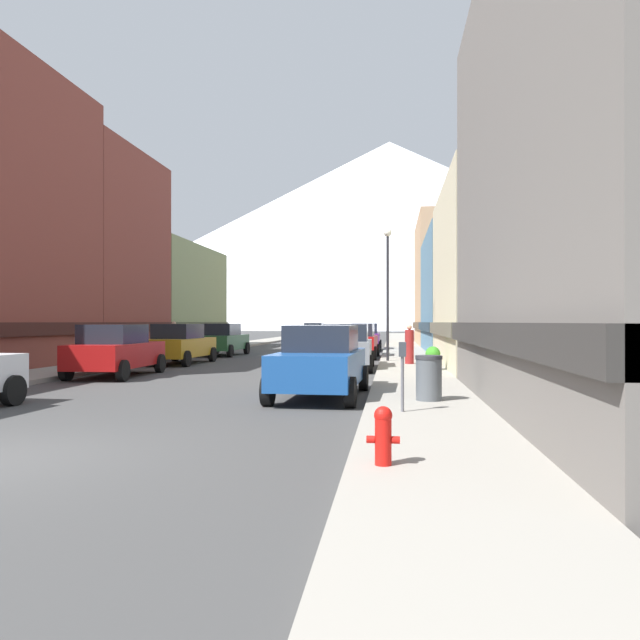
{
  "coord_description": "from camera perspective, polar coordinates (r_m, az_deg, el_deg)",
  "views": [
    {
      "loc": [
        5.56,
        -7.26,
        1.86
      ],
      "look_at": [
        0.77,
        31.94,
        2.0
      ],
      "focal_mm": 33.35,
      "sensor_mm": 36.0,
      "label": 1
    }
  ],
  "objects": [
    {
      "name": "sidewalk_left",
      "position": [
        43.92,
        -8.65,
        -2.53
      ],
      "size": [
        2.5,
        100.0,
        0.15
      ],
      "primitive_type": "cube",
      "color": "gray",
      "rests_on": "ground"
    },
    {
      "name": "sidewalk_right",
      "position": [
        42.3,
        7.9,
        -2.61
      ],
      "size": [
        2.5,
        100.0,
        0.15
      ],
      "primitive_type": "cube",
      "color": "gray",
      "rests_on": "ground"
    },
    {
      "name": "storefront_left_2",
      "position": [
        34.82,
        -23.82,
        5.42
      ],
      "size": [
        9.66,
        8.29,
        10.86
      ],
      "color": "brown",
      "rests_on": "ground"
    },
    {
      "name": "storefront_left_3",
      "position": [
        43.24,
        -15.57,
        1.91
      ],
      "size": [
        7.31,
        11.84,
        7.16
      ],
      "color": "#8C9966",
      "rests_on": "ground"
    },
    {
      "name": "storefront_right_1",
      "position": [
        24.83,
        22.78,
        3.49
      ],
      "size": [
        9.93,
        10.51,
        7.17
      ],
      "color": "beige",
      "rests_on": "ground"
    },
    {
      "name": "storefront_right_2",
      "position": [
        36.17,
        16.97,
        2.19
      ],
      "size": [
        8.98,
        11.89,
        6.98
      ],
      "color": "slate",
      "rests_on": "ground"
    },
    {
      "name": "storefront_right_3",
      "position": [
        48.16,
        14.94,
        3.29
      ],
      "size": [
        9.76,
        11.86,
        9.9
      ],
      "color": "tan",
      "rests_on": "ground"
    },
    {
      "name": "car_left_1",
      "position": [
        21.41,
        -18.99,
        -2.76
      ],
      "size": [
        2.21,
        4.47,
        1.78
      ],
      "color": "#9E1111",
      "rests_on": "ground"
    },
    {
      "name": "car_left_2",
      "position": [
        27.04,
        -13.3,
        -2.23
      ],
      "size": [
        2.18,
        4.45,
        1.78
      ],
      "color": "#B28419",
      "rests_on": "ground"
    },
    {
      "name": "car_left_3",
      "position": [
        33.35,
        -9.34,
        -1.85
      ],
      "size": [
        2.15,
        4.44,
        1.78
      ],
      "color": "#265933",
      "rests_on": "ground"
    },
    {
      "name": "car_right_0",
      "position": [
        14.72,
        0.09,
        -3.94
      ],
      "size": [
        2.21,
        4.47,
        1.78
      ],
      "color": "#19478C",
      "rests_on": "ground"
    },
    {
      "name": "car_right_1",
      "position": [
        23.18,
        2.61,
        -2.57
      ],
      "size": [
        2.13,
        4.43,
        1.78
      ],
      "color": "slate",
      "rests_on": "ground"
    },
    {
      "name": "car_right_2",
      "position": [
        30.62,
        3.67,
        -2.0
      ],
      "size": [
        2.14,
        4.44,
        1.78
      ],
      "color": "#9E1111",
      "rests_on": "ground"
    },
    {
      "name": "car_right_3",
      "position": [
        38.4,
        4.34,
        -1.63
      ],
      "size": [
        2.07,
        4.4,
        1.78
      ],
      "color": "#591E72",
      "rests_on": "ground"
    },
    {
      "name": "car_driving_0",
      "position": [
        54.54,
        -0.58,
        -1.21
      ],
      "size": [
        2.06,
        4.4,
        1.78
      ],
      "color": "black",
      "rests_on": "ground"
    },
    {
      "name": "fire_hydrant_near",
      "position": [
        7.27,
        6.08,
        -10.79
      ],
      "size": [
        0.4,
        0.22,
        0.7
      ],
      "color": "red",
      "rests_on": "sidewalk_right"
    },
    {
      "name": "parking_meter_near",
      "position": [
        11.47,
        7.92,
        -4.43
      ],
      "size": [
        0.14,
        0.1,
        1.33
      ],
      "color": "#595960",
      "rests_on": "sidewalk_right"
    },
    {
      "name": "trash_bin_right",
      "position": [
        13.24,
        10.4,
        -5.47
      ],
      "size": [
        0.59,
        0.59,
        0.98
      ],
      "color": "#4C5156",
      "rests_on": "sidewalk_right"
    },
    {
      "name": "potted_plant_0",
      "position": [
        21.7,
        10.78,
        -3.45
      ],
      "size": [
        0.53,
        0.53,
        0.84
      ],
      "color": "#4C4C51",
      "rests_on": "sidewalk_right"
    },
    {
      "name": "pedestrian_0",
      "position": [
        33.25,
        -13.85,
        -1.74
      ],
      "size": [
        0.36,
        0.36,
        1.75
      ],
      "color": "maroon",
      "rests_on": "sidewalk_left"
    },
    {
      "name": "pedestrian_1",
      "position": [
        24.63,
        8.57,
        -2.45
      ],
      "size": [
        0.36,
        0.36,
        1.61
      ],
      "color": "maroon",
      "rests_on": "sidewalk_right"
    },
    {
      "name": "streetlamp_right",
      "position": [
        26.54,
        6.51,
        4.4
      ],
      "size": [
        0.36,
        0.36,
        5.86
      ],
      "color": "black",
      "rests_on": "sidewalk_right"
    },
    {
      "name": "mountain_backdrop",
      "position": [
        270.16,
        6.69,
        8.2
      ],
      "size": [
        293.04,
        293.04,
        82.62
      ],
      "primitive_type": "cone",
      "color": "white",
      "rests_on": "ground"
    }
  ]
}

